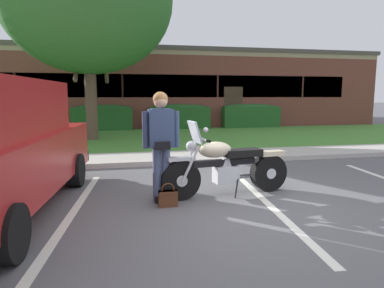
# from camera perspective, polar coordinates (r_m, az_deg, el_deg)

# --- Properties ---
(ground_plane) EXTENTS (140.00, 140.00, 0.00)m
(ground_plane) POSITION_cam_1_polar(r_m,az_deg,el_deg) (5.24, 8.54, -10.31)
(ground_plane) COLOR #565659
(curb_strip) EXTENTS (60.00, 0.20, 0.12)m
(curb_strip) POSITION_cam_1_polar(r_m,az_deg,el_deg) (8.32, 0.49, -2.93)
(curb_strip) COLOR #B7B2A8
(curb_strip) RESTS_ON ground
(concrete_walk) EXTENTS (60.00, 1.50, 0.08)m
(concrete_walk) POSITION_cam_1_polar(r_m,az_deg,el_deg) (9.14, -0.66, -2.06)
(concrete_walk) COLOR #B7B2A8
(concrete_walk) RESTS_ON ground
(grass_lawn) EXTENTS (60.00, 7.05, 0.06)m
(grass_lawn) POSITION_cam_1_polar(r_m,az_deg,el_deg) (13.31, -4.30, 1.05)
(grass_lawn) COLOR #478433
(grass_lawn) RESTS_ON ground
(stall_stripe_0) EXTENTS (0.53, 4.39, 0.01)m
(stall_stripe_0) POSITION_cam_1_polar(r_m,az_deg,el_deg) (5.16, -19.40, -10.92)
(stall_stripe_0) COLOR silver
(stall_stripe_0) RESTS_ON ground
(stall_stripe_1) EXTENTS (0.53, 4.39, 0.01)m
(stall_stripe_1) POSITION_cam_1_polar(r_m,az_deg,el_deg) (5.58, 12.05, -9.23)
(stall_stripe_1) COLOR silver
(stall_stripe_1) RESTS_ON ground
(motorcycle) EXTENTS (2.24, 0.82, 1.26)m
(motorcycle) POSITION_cam_1_polar(r_m,az_deg,el_deg) (5.71, 6.56, -3.65)
(motorcycle) COLOR black
(motorcycle) RESTS_ON ground
(rider_person) EXTENTS (0.57, 0.32, 1.70)m
(rider_person) POSITION_cam_1_polar(r_m,az_deg,el_deg) (5.27, -5.18, 0.92)
(rider_person) COLOR black
(rider_person) RESTS_ON ground
(handbag) EXTENTS (0.28, 0.13, 0.36)m
(handbag) POSITION_cam_1_polar(r_m,az_deg,el_deg) (5.17, -4.02, -8.81)
(handbag) COLOR #562D19
(handbag) RESTS_ON ground
(shade_tree) EXTENTS (5.97, 5.97, 7.48)m
(shade_tree) POSITION_cam_1_polar(r_m,az_deg,el_deg) (13.41, -17.11, 21.91)
(shade_tree) COLOR brown
(shade_tree) RESTS_ON ground
(hedge_left) EXTENTS (3.18, 0.90, 1.24)m
(hedge_left) POSITION_cam_1_polar(r_m,az_deg,el_deg) (17.18, -27.14, 3.84)
(hedge_left) COLOR #235623
(hedge_left) RESTS_ON ground
(hedge_center_left) EXTENTS (2.77, 0.90, 1.24)m
(hedge_center_left) POSITION_cam_1_polar(r_m,az_deg,el_deg) (16.61, -14.76, 4.34)
(hedge_center_left) COLOR #235623
(hedge_center_left) RESTS_ON ground
(hedge_center_right) EXTENTS (2.95, 0.90, 1.24)m
(hedge_center_right) POSITION_cam_1_polar(r_m,az_deg,el_deg) (16.85, -2.11, 4.65)
(hedge_center_right) COLOR #235623
(hedge_center_right) RESTS_ON ground
(hedge_right) EXTENTS (2.97, 0.90, 1.24)m
(hedge_right) POSITION_cam_1_polar(r_m,az_deg,el_deg) (17.85, 9.65, 4.73)
(hedge_right) COLOR #235623
(hedge_right) RESTS_ON ground
(brick_building) EXTENTS (27.88, 12.05, 4.06)m
(brick_building) POSITION_cam_1_polar(r_m,az_deg,el_deg) (22.67, -11.69, 8.85)
(brick_building) COLOR brown
(brick_building) RESTS_ON ground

